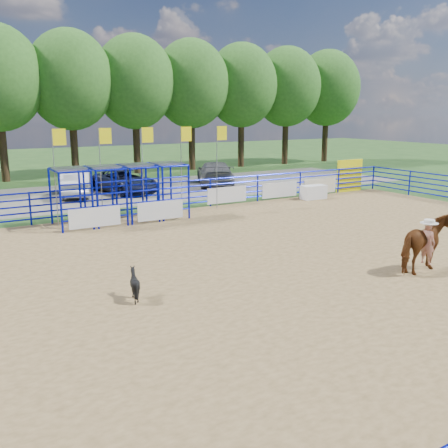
{
  "coord_description": "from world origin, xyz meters",
  "views": [
    {
      "loc": [
        -9.5,
        -12.76,
        4.88
      ],
      "look_at": [
        -1.44,
        1.0,
        1.3
      ],
      "focal_mm": 40.0,
      "sensor_mm": 36.0,
      "label": 1
    }
  ],
  "objects_px": {
    "calf": "(134,284)",
    "car_c": "(125,181)",
    "announcer_table": "(314,192)",
    "car_d": "(215,173)",
    "horse_and_rider": "(427,243)",
    "car_b": "(76,183)"
  },
  "relations": [
    {
      "from": "calf",
      "to": "car_c",
      "type": "distance_m",
      "value": 18.51
    },
    {
      "from": "calf",
      "to": "announcer_table",
      "type": "bearing_deg",
      "value": -90.12
    },
    {
      "from": "announcer_table",
      "to": "calf",
      "type": "bearing_deg",
      "value": -145.92
    },
    {
      "from": "announcer_table",
      "to": "calf",
      "type": "xyz_separation_m",
      "value": [
        -14.4,
        -9.75,
        0.02
      ]
    },
    {
      "from": "car_c",
      "to": "car_d",
      "type": "xyz_separation_m",
      "value": [
        6.34,
        -0.11,
        0.1
      ]
    },
    {
      "from": "announcer_table",
      "to": "car_d",
      "type": "bearing_deg",
      "value": 105.59
    },
    {
      "from": "announcer_table",
      "to": "calf",
      "type": "height_order",
      "value": "calf"
    },
    {
      "from": "car_d",
      "to": "horse_and_rider",
      "type": "bearing_deg",
      "value": 104.13
    },
    {
      "from": "car_c",
      "to": "calf",
      "type": "bearing_deg",
      "value": -119.45
    },
    {
      "from": "car_b",
      "to": "car_d",
      "type": "xyz_separation_m",
      "value": [
        9.29,
        -0.28,
        0.05
      ]
    },
    {
      "from": "announcer_table",
      "to": "car_d",
      "type": "distance_m",
      "value": 7.99
    },
    {
      "from": "horse_and_rider",
      "to": "calf",
      "type": "xyz_separation_m",
      "value": [
        -8.61,
        2.39,
        -0.53
      ]
    },
    {
      "from": "announcer_table",
      "to": "car_b",
      "type": "bearing_deg",
      "value": 145.13
    },
    {
      "from": "announcer_table",
      "to": "horse_and_rider",
      "type": "distance_m",
      "value": 13.46
    },
    {
      "from": "announcer_table",
      "to": "car_b",
      "type": "distance_m",
      "value": 13.94
    },
    {
      "from": "horse_and_rider",
      "to": "car_d",
      "type": "bearing_deg",
      "value": 79.58
    },
    {
      "from": "announcer_table",
      "to": "horse_and_rider",
      "type": "xyz_separation_m",
      "value": [
        -5.79,
        -12.13,
        0.54
      ]
    },
    {
      "from": "car_c",
      "to": "horse_and_rider",
      "type": "bearing_deg",
      "value": -93.11
    },
    {
      "from": "horse_and_rider",
      "to": "calf",
      "type": "height_order",
      "value": "horse_and_rider"
    },
    {
      "from": "horse_and_rider",
      "to": "car_d",
      "type": "relative_size",
      "value": 0.42
    },
    {
      "from": "horse_and_rider",
      "to": "car_b",
      "type": "bearing_deg",
      "value": 105.69
    },
    {
      "from": "horse_and_rider",
      "to": "car_c",
      "type": "distance_m",
      "value": 20.11
    }
  ]
}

